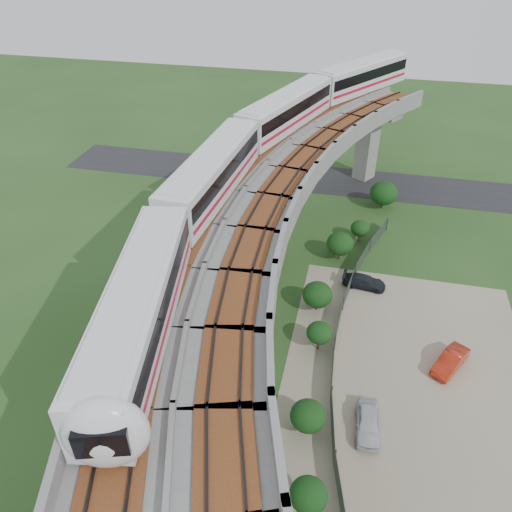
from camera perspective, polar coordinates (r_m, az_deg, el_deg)
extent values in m
plane|color=#27451B|center=(41.32, -2.98, -8.86)|extent=(160.00, 160.00, 0.00)
cube|color=gray|center=(39.35, 16.84, -13.60)|extent=(18.00, 26.00, 0.04)
cube|color=#232326|center=(65.73, 4.03, 9.09)|extent=(60.00, 8.00, 0.03)
cube|color=#99968E|center=(65.10, 12.57, 12.11)|extent=(2.86, 2.93, 8.40)
cube|color=#99968E|center=(63.46, 13.13, 16.09)|extent=(7.21, 5.74, 1.20)
cube|color=#99968E|center=(46.63, 1.34, 3.41)|extent=(2.35, 2.51, 8.40)
cube|color=#99968E|center=(44.31, 1.43, 8.71)|extent=(7.31, 3.58, 1.20)
cube|color=#99968E|center=(31.36, -6.78, -16.39)|extent=(2.35, 2.51, 8.40)
cube|color=#99968E|center=(27.80, -7.46, -10.18)|extent=(7.31, 3.58, 1.20)
cube|color=gray|center=(58.20, 10.10, 15.80)|extent=(16.42, 20.91, 0.80)
cube|color=gray|center=(60.02, 6.51, 17.59)|extent=(8.66, 17.08, 1.00)
cube|color=gray|center=(56.08, 14.10, 15.55)|extent=(8.66, 17.08, 1.00)
cube|color=brown|center=(59.10, 8.25, 16.74)|extent=(10.68, 18.08, 0.12)
cube|color=black|center=(59.06, 8.26, 16.85)|extent=(9.69, 17.59, 0.12)
cube|color=brown|center=(57.08, 12.11, 15.69)|extent=(10.68, 18.08, 0.12)
cube|color=black|center=(57.05, 12.13, 15.80)|extent=(9.69, 17.59, 0.12)
cube|color=gray|center=(42.77, 0.81, 9.20)|extent=(11.77, 20.03, 0.80)
cube|color=gray|center=(43.97, -4.52, 11.13)|extent=(3.22, 18.71, 1.00)
cube|color=gray|center=(41.21, 6.48, 9.32)|extent=(3.22, 18.71, 1.00)
cube|color=brown|center=(43.33, -1.95, 10.21)|extent=(5.44, 19.05, 0.12)
cube|color=black|center=(43.28, -1.95, 10.35)|extent=(4.35, 18.88, 0.12)
cube|color=brown|center=(41.92, 3.66, 9.27)|extent=(5.44, 19.05, 0.12)
cube|color=black|center=(41.87, 3.66, 9.42)|extent=(4.35, 18.88, 0.12)
cube|color=gray|center=(28.04, -7.17, -6.85)|extent=(11.77, 20.03, 0.80)
cube|color=gray|center=(28.55, -15.84, -4.88)|extent=(3.22, 18.71, 1.00)
cube|color=gray|center=(27.01, 1.74, -5.91)|extent=(3.22, 18.71, 1.00)
cube|color=brown|center=(28.22, -11.65, -5.85)|extent=(5.44, 19.05, 0.12)
cube|color=black|center=(28.14, -11.68, -5.67)|extent=(4.35, 18.88, 0.12)
cube|color=brown|center=(27.43, -2.69, -6.40)|extent=(5.44, 19.05, 0.12)
cube|color=black|center=(27.36, -2.70, -6.21)|extent=(4.35, 18.88, 0.12)
cube|color=white|center=(25.56, -13.15, -5.87)|extent=(5.43, 15.24, 3.20)
cube|color=white|center=(24.51, -13.66, -2.85)|extent=(4.76, 14.40, 0.22)
cube|color=black|center=(25.28, -13.28, -5.09)|extent=(5.38, 14.66, 1.15)
cube|color=red|center=(26.05, -12.93, -7.12)|extent=(5.38, 14.66, 0.30)
cube|color=black|center=(26.52, -12.73, -8.26)|extent=(4.23, 12.88, 0.28)
cube|color=white|center=(38.00, -4.97, 9.35)|extent=(3.66, 15.14, 3.20)
cube|color=white|center=(37.30, -5.10, 11.70)|extent=(3.07, 14.36, 0.22)
cube|color=black|center=(37.80, -5.00, 9.96)|extent=(3.68, 14.55, 1.15)
cube|color=red|center=(38.32, -4.91, 8.34)|extent=(3.68, 14.55, 0.30)
cube|color=black|center=(38.64, -4.86, 7.40)|extent=(2.72, 12.85, 0.28)
cube|color=white|center=(51.17, 3.53, 16.25)|extent=(7.22, 15.10, 3.20)
cube|color=white|center=(50.65, 3.60, 18.08)|extent=(6.47, 14.22, 0.22)
cube|color=black|center=(51.02, 3.54, 16.73)|extent=(7.09, 14.55, 1.15)
cube|color=red|center=(51.41, 3.50, 15.46)|extent=(7.09, 14.55, 0.30)
cube|color=black|center=(51.65, 3.47, 14.72)|extent=(5.76, 12.71, 0.28)
cube|color=white|center=(64.06, 12.07, 19.45)|extent=(10.32, 14.11, 3.20)
cube|color=white|center=(63.64, 12.26, 20.92)|extent=(9.47, 13.19, 0.22)
cube|color=black|center=(63.94, 12.12, 19.83)|extent=(10.05, 13.63, 1.15)
cube|color=red|center=(64.25, 11.98, 18.81)|extent=(10.05, 13.63, 0.30)
cube|color=black|center=(64.44, 11.90, 18.20)|extent=(8.44, 11.78, 0.28)
ellipsoid|color=white|center=(20.66, -16.76, -18.75)|extent=(3.72, 2.73, 3.64)
cylinder|color=#2D382D|center=(55.47, 14.78, 3.57)|extent=(0.08, 0.08, 1.50)
cube|color=#2D382D|center=(53.43, 13.82, 2.44)|extent=(1.69, 4.77, 1.40)
cylinder|color=#2D382D|center=(51.41, 12.92, 1.18)|extent=(0.08, 0.08, 1.50)
cube|color=#2D382D|center=(49.40, 12.07, -0.22)|extent=(1.23, 4.91, 1.40)
cylinder|color=#2D382D|center=(47.41, 11.29, -1.78)|extent=(0.08, 0.08, 1.50)
cube|color=#2D382D|center=(45.46, 10.58, -3.50)|extent=(0.75, 4.99, 1.40)
cylinder|color=#2D382D|center=(43.54, 9.96, -5.42)|extent=(0.08, 0.08, 1.50)
cube|color=#2D382D|center=(41.67, 9.44, -7.53)|extent=(0.27, 5.04, 1.40)
cylinder|color=#2D382D|center=(39.87, 9.03, -9.87)|extent=(0.08, 0.08, 1.50)
cube|color=#2D382D|center=(38.14, 8.76, -12.45)|extent=(0.27, 5.04, 1.40)
cylinder|color=#2D382D|center=(36.49, 8.65, -15.28)|extent=(0.08, 0.08, 1.50)
cube|color=#2D382D|center=(34.95, 8.74, -18.38)|extent=(0.75, 4.99, 1.40)
cylinder|color=#2D382D|center=(33.54, 9.05, -21.76)|extent=(0.08, 0.08, 1.50)
cube|color=#2D382D|center=(32.27, 9.63, -25.42)|extent=(1.23, 4.91, 1.40)
cylinder|color=#382314|center=(59.74, 14.19, 5.76)|extent=(0.18, 0.18, 0.99)
ellipsoid|color=#103312|center=(59.07, 14.39, 6.98)|extent=(3.16, 3.16, 2.69)
cylinder|color=#382314|center=(53.02, 11.68, 2.13)|extent=(0.18, 0.18, 0.96)
ellipsoid|color=#103312|center=(52.47, 11.81, 3.11)|extent=(1.96, 1.96, 1.66)
cylinder|color=#382314|center=(49.83, 9.43, 0.15)|extent=(0.18, 0.18, 1.05)
ellipsoid|color=#103312|center=(49.10, 9.58, 1.41)|extent=(2.64, 2.64, 2.24)
cylinder|color=#382314|center=(43.49, 6.92, -5.65)|extent=(0.18, 0.18, 0.90)
ellipsoid|color=#103312|center=(42.71, 7.03, -4.40)|extent=(2.57, 2.57, 2.18)
cylinder|color=#382314|center=(39.97, 7.12, -9.90)|extent=(0.18, 0.18, 1.12)
ellipsoid|color=#103312|center=(39.16, 7.25, -8.69)|extent=(2.01, 2.01, 1.71)
cylinder|color=#382314|center=(34.90, 5.84, -18.91)|extent=(0.18, 0.18, 0.96)
ellipsoid|color=#103312|center=(33.96, 5.96, -17.72)|extent=(2.35, 2.35, 2.00)
cylinder|color=#382314|center=(31.58, 5.84, -26.83)|extent=(0.18, 0.18, 1.63)
ellipsoid|color=#103312|center=(30.31, 6.02, -25.52)|extent=(2.14, 2.14, 1.82)
imported|color=silver|center=(35.45, 12.69, -18.08)|extent=(1.78, 4.03, 1.35)
imported|color=#B22510|center=(40.89, 21.32, -11.12)|extent=(3.21, 4.13, 1.31)
imported|color=black|center=(46.61, 12.25, -2.87)|extent=(4.04, 1.93, 1.14)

